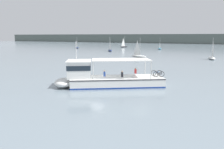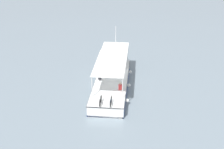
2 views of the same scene
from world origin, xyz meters
name	(u,v)px [view 2 (image 2 of 2)]	position (x,y,z in m)	size (l,w,h in m)	color
ground_plane	(115,78)	(0.00, 0.00, 0.00)	(400.00, 400.00, 0.00)	gray
ferry_main	(113,74)	(1.03, 0.53, 1.02)	(12.36, 9.47, 5.32)	white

